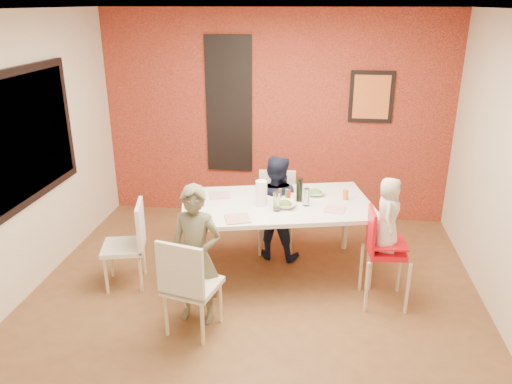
# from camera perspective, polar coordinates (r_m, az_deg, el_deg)

# --- Properties ---
(ground) EXTENTS (4.50, 4.50, 0.00)m
(ground) POSITION_cam_1_polar(r_m,az_deg,el_deg) (5.00, -0.45, -12.56)
(ground) COLOR brown
(ground) RESTS_ON ground
(ceiling) EXTENTS (4.50, 4.50, 0.02)m
(ceiling) POSITION_cam_1_polar(r_m,az_deg,el_deg) (4.17, -0.56, 20.14)
(ceiling) COLOR silver
(ceiling) RESTS_ON wall_back
(wall_back) EXTENTS (4.50, 0.02, 2.70)m
(wall_back) POSITION_cam_1_polar(r_m,az_deg,el_deg) (6.56, 2.20, 8.52)
(wall_back) COLOR beige
(wall_back) RESTS_ON ground
(wall_front) EXTENTS (4.50, 0.02, 2.70)m
(wall_front) POSITION_cam_1_polar(r_m,az_deg,el_deg) (2.42, -8.03, -14.98)
(wall_front) COLOR beige
(wall_front) RESTS_ON ground
(wall_left) EXTENTS (0.02, 4.50, 2.70)m
(wall_left) POSITION_cam_1_polar(r_m,az_deg,el_deg) (5.19, -25.96, 3.05)
(wall_left) COLOR beige
(wall_left) RESTS_ON ground
(brick_accent_wall) EXTENTS (4.50, 0.02, 2.70)m
(brick_accent_wall) POSITION_cam_1_polar(r_m,az_deg,el_deg) (6.54, 2.19, 8.49)
(brick_accent_wall) COLOR maroon
(brick_accent_wall) RESTS_ON ground
(picture_window_frame) EXTENTS (0.05, 1.70, 1.30)m
(picture_window_frame) POSITION_cam_1_polar(r_m,az_deg,el_deg) (5.29, -24.89, 5.78)
(picture_window_frame) COLOR black
(picture_window_frame) RESTS_ON wall_left
(picture_window_pane) EXTENTS (0.02, 1.55, 1.15)m
(picture_window_pane) POSITION_cam_1_polar(r_m,az_deg,el_deg) (5.28, -24.75, 5.78)
(picture_window_pane) COLOR black
(picture_window_pane) RESTS_ON wall_left
(glassblock_strip) EXTENTS (0.55, 0.03, 1.70)m
(glassblock_strip) POSITION_cam_1_polar(r_m,az_deg,el_deg) (6.57, -3.10, 9.87)
(glassblock_strip) COLOR silver
(glassblock_strip) RESTS_ON wall_back
(glassblock_surround) EXTENTS (0.60, 0.03, 1.76)m
(glassblock_surround) POSITION_cam_1_polar(r_m,az_deg,el_deg) (6.57, -3.11, 9.87)
(glassblock_surround) COLOR black
(glassblock_surround) RESTS_ON wall_back
(art_print_frame) EXTENTS (0.54, 0.03, 0.64)m
(art_print_frame) POSITION_cam_1_polar(r_m,az_deg,el_deg) (6.46, 13.04, 10.54)
(art_print_frame) COLOR black
(art_print_frame) RESTS_ON wall_back
(art_print_canvas) EXTENTS (0.44, 0.01, 0.54)m
(art_print_canvas) POSITION_cam_1_polar(r_m,az_deg,el_deg) (6.45, 13.06, 10.52)
(art_print_canvas) COLOR orange
(art_print_canvas) RESTS_ON wall_back
(dining_table) EXTENTS (2.14, 1.50, 0.81)m
(dining_table) POSITION_cam_1_polar(r_m,az_deg,el_deg) (5.20, 2.36, -1.95)
(dining_table) COLOR white
(dining_table) RESTS_ON ground
(chair_near) EXTENTS (0.52, 0.52, 0.93)m
(chair_near) POSITION_cam_1_polar(r_m,az_deg,el_deg) (4.35, -7.82, -10.22)
(chair_near) COLOR silver
(chair_near) RESTS_ON ground
(chair_far) EXTENTS (0.44, 0.44, 0.92)m
(chair_far) POSITION_cam_1_polar(r_m,az_deg,el_deg) (5.84, 2.36, -1.67)
(chair_far) COLOR silver
(chair_far) RESTS_ON ground
(chair_left) EXTENTS (0.50, 0.50, 0.89)m
(chair_left) POSITION_cam_1_polar(r_m,az_deg,el_deg) (5.23, -14.11, -5.33)
(chair_left) COLOR white
(chair_left) RESTS_ON ground
(high_chair) EXTENTS (0.43, 0.43, 0.97)m
(high_chair) POSITION_cam_1_polar(r_m,az_deg,el_deg) (4.88, 14.19, -6.20)
(high_chair) COLOR red
(high_chair) RESTS_ON ground
(child_near) EXTENTS (0.51, 0.36, 1.31)m
(child_near) POSITION_cam_1_polar(r_m,az_deg,el_deg) (4.49, -6.87, -7.21)
(child_near) COLOR brown
(child_near) RESTS_ON ground
(child_far) EXTENTS (0.65, 0.54, 1.20)m
(child_far) POSITION_cam_1_polar(r_m,az_deg,el_deg) (5.58, 2.18, -1.78)
(child_far) COLOR black
(child_far) RESTS_ON ground
(toddler) EXTENTS (0.28, 0.38, 0.71)m
(toddler) POSITION_cam_1_polar(r_m,az_deg,el_deg) (4.75, 14.85, -2.49)
(toddler) COLOR silver
(toddler) RESTS_ON high_chair
(plate_near_left) EXTENTS (0.29, 0.29, 0.01)m
(plate_near_left) POSITION_cam_1_polar(r_m,az_deg,el_deg) (4.78, -2.12, -3.07)
(plate_near_left) COLOR silver
(plate_near_left) RESTS_ON dining_table
(plate_far_mid) EXTENTS (0.23, 0.23, 0.01)m
(plate_far_mid) POSITION_cam_1_polar(r_m,az_deg,el_deg) (5.49, 3.18, 0.19)
(plate_far_mid) COLOR white
(plate_far_mid) RESTS_ON dining_table
(plate_near_right) EXTENTS (0.23, 0.23, 0.01)m
(plate_near_right) POSITION_cam_1_polar(r_m,az_deg,el_deg) (5.04, 8.99, -1.99)
(plate_near_right) COLOR white
(plate_near_right) RESTS_ON dining_table
(plate_far_left) EXTENTS (0.26, 0.26, 0.01)m
(plate_far_left) POSITION_cam_1_polar(r_m,az_deg,el_deg) (5.35, -4.18, -0.38)
(plate_far_left) COLOR white
(plate_far_left) RESTS_ON dining_table
(salad_bowl_a) EXTENTS (0.23, 0.23, 0.06)m
(salad_bowl_a) POSITION_cam_1_polar(r_m,az_deg,el_deg) (5.05, 3.29, -1.45)
(salad_bowl_a) COLOR silver
(salad_bowl_a) RESTS_ON dining_table
(salad_bowl_b) EXTENTS (0.21, 0.21, 0.05)m
(salad_bowl_b) POSITION_cam_1_polar(r_m,az_deg,el_deg) (5.39, 6.82, -0.12)
(salad_bowl_b) COLOR white
(salad_bowl_b) RESTS_ON dining_table
(wine_bottle) EXTENTS (0.07, 0.07, 0.25)m
(wine_bottle) POSITION_cam_1_polar(r_m,az_deg,el_deg) (5.18, 4.98, 0.25)
(wine_bottle) COLOR black
(wine_bottle) RESTS_ON dining_table
(wine_glass_a) EXTENTS (0.07, 0.07, 0.20)m
(wine_glass_a) POSITION_cam_1_polar(r_m,az_deg,el_deg) (4.93, 2.39, -1.09)
(wine_glass_a) COLOR silver
(wine_glass_a) RESTS_ON dining_table
(wine_glass_b) EXTENTS (0.06, 0.06, 0.18)m
(wine_glass_b) POSITION_cam_1_polar(r_m,az_deg,el_deg) (5.08, 5.78, -0.58)
(wine_glass_b) COLOR white
(wine_glass_b) RESTS_ON dining_table
(paper_towel_roll) EXTENTS (0.12, 0.12, 0.26)m
(paper_towel_roll) POSITION_cam_1_polar(r_m,az_deg,el_deg) (5.05, 0.62, -0.13)
(paper_towel_roll) COLOR white
(paper_towel_roll) RESTS_ON dining_table
(condiment_red) EXTENTS (0.04, 0.04, 0.14)m
(condiment_red) POSITION_cam_1_polar(r_m,az_deg,el_deg) (5.15, 3.77, -0.49)
(condiment_red) COLOR red
(condiment_red) RESTS_ON dining_table
(condiment_green) EXTENTS (0.04, 0.04, 0.14)m
(condiment_green) POSITION_cam_1_polar(r_m,az_deg,el_deg) (5.16, 3.56, -0.43)
(condiment_green) COLOR #347527
(condiment_green) RESTS_ON dining_table
(condiment_brown) EXTENTS (0.03, 0.03, 0.13)m
(condiment_brown) POSITION_cam_1_polar(r_m,az_deg,el_deg) (5.19, 2.78, -0.32)
(condiment_brown) COLOR brown
(condiment_brown) RESTS_ON dining_table
(sippy_cup) EXTENTS (0.06, 0.06, 0.11)m
(sippy_cup) POSITION_cam_1_polar(r_m,az_deg,el_deg) (5.31, 10.20, -0.31)
(sippy_cup) COLOR orange
(sippy_cup) RESTS_ON dining_table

